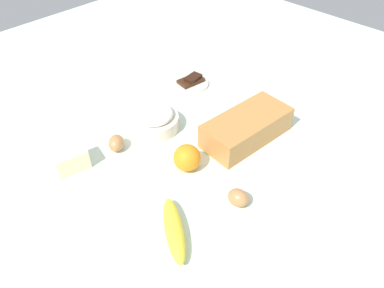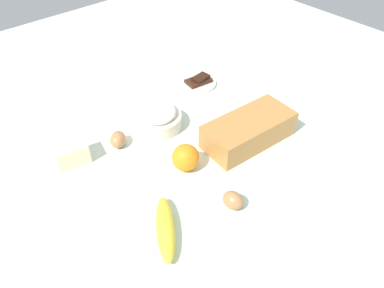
# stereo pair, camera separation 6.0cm
# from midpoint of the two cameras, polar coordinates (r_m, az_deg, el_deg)

# --- Properties ---
(ground_plane) EXTENTS (2.40, 2.40, 0.02)m
(ground_plane) POSITION_cam_midpoint_polar(r_m,az_deg,el_deg) (1.12, 1.53, -1.95)
(ground_plane) COLOR silver
(loaf_pan) EXTENTS (0.29, 0.15, 0.08)m
(loaf_pan) POSITION_cam_midpoint_polar(r_m,az_deg,el_deg) (1.15, 10.01, 2.08)
(loaf_pan) COLOR #B77A3D
(loaf_pan) RESTS_ON ground_plane
(flour_bowl) EXTENTS (0.15, 0.15, 0.08)m
(flour_bowl) POSITION_cam_midpoint_polar(r_m,az_deg,el_deg) (1.20, -3.82, 4.00)
(flour_bowl) COLOR silver
(flour_bowl) RESTS_ON ground_plane
(banana) EXTENTS (0.14, 0.18, 0.04)m
(banana) POSITION_cam_midpoint_polar(r_m,az_deg,el_deg) (0.92, -2.10, -12.61)
(banana) COLOR yellow
(banana) RESTS_ON ground_plane
(orange_fruit) EXTENTS (0.08, 0.08, 0.08)m
(orange_fruit) POSITION_cam_midpoint_polar(r_m,az_deg,el_deg) (1.05, 0.67, -2.09)
(orange_fruit) COLOR orange
(orange_fruit) RESTS_ON ground_plane
(butter_block) EXTENTS (0.10, 0.08, 0.06)m
(butter_block) POSITION_cam_midpoint_polar(r_m,az_deg,el_deg) (1.12, -16.20, -1.38)
(butter_block) COLOR #F4EDB2
(butter_block) RESTS_ON ground_plane
(egg_near_butter) EXTENTS (0.07, 0.08, 0.05)m
(egg_near_butter) POSITION_cam_midpoint_polar(r_m,az_deg,el_deg) (1.15, -9.62, 0.65)
(egg_near_butter) COLOR #B47949
(egg_near_butter) RESTS_ON ground_plane
(egg_beside_bowl) EXTENTS (0.05, 0.06, 0.05)m
(egg_beside_bowl) POSITION_cam_midpoint_polar(r_m,az_deg,el_deg) (0.97, 7.98, -8.43)
(egg_beside_bowl) COLOR #B07748
(egg_beside_bowl) RESTS_ON ground_plane
(chocolate_plate) EXTENTS (0.13, 0.13, 0.03)m
(chocolate_plate) POSITION_cam_midpoint_polar(r_m,az_deg,el_deg) (1.41, 2.24, 9.25)
(chocolate_plate) COLOR silver
(chocolate_plate) RESTS_ON ground_plane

